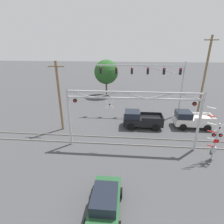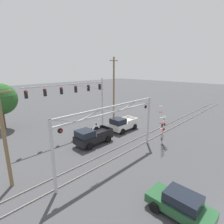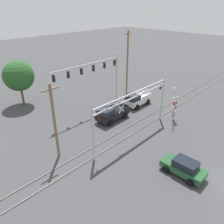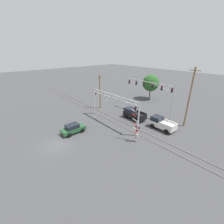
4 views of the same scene
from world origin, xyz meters
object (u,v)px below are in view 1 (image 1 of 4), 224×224
crossing_gantry (133,109)px  crossing_signal_mast (214,142)px  traffic_signal_span (157,77)px  background_tree_beyond_span (106,72)px  sedan_waiting (105,202)px  utility_pole_left (59,96)px  pickup_truck_lead (141,119)px  pickup_truck_following (191,119)px  utility_pole_right (204,77)px

crossing_gantry → crossing_signal_mast: 7.69m
traffic_signal_span → background_tree_beyond_span: size_ratio=1.71×
sedan_waiting → background_tree_beyond_span: 26.73m
crossing_gantry → utility_pole_left: size_ratio=1.56×
crossing_signal_mast → background_tree_beyond_span: (-11.91, 20.08, 2.86)m
pickup_truck_lead → background_tree_beyond_span: 15.54m
pickup_truck_lead → sedan_waiting: 12.74m
pickup_truck_following → background_tree_beyond_span: (-12.21, 13.38, 3.67)m
sedan_waiting → background_tree_beyond_span: bearing=96.5°
traffic_signal_span → pickup_truck_following: traffic_signal_span is taller
crossing_signal_mast → sedan_waiting: size_ratio=1.25×
utility_pole_left → background_tree_beyond_span: 15.77m
crossing_gantry → pickup_truck_lead: 5.77m
utility_pole_left → background_tree_beyond_span: (3.62, 15.34, 0.46)m
crossing_signal_mast → background_tree_beyond_span: bearing=120.7°
background_tree_beyond_span → traffic_signal_span: bearing=-49.2°
pickup_truck_following → background_tree_beyond_span: bearing=132.4°
crossing_gantry → crossing_signal_mast: crossing_gantry is taller
pickup_truck_following → background_tree_beyond_span: background_tree_beyond_span is taller
utility_pole_left → background_tree_beyond_span: size_ratio=1.16×
traffic_signal_span → background_tree_beyond_span: traffic_signal_span is taller
sedan_waiting → utility_pole_left: (-6.61, 10.94, 3.38)m
crossing_signal_mast → traffic_signal_span: bearing=109.4°
pickup_truck_following → utility_pole_left: bearing=-172.9°
sedan_waiting → utility_pole_right: (11.56, 16.98, 4.75)m
crossing_gantry → utility_pole_right: 13.65m
utility_pole_right → traffic_signal_span: bearing=-178.5°
crossing_signal_mast → crossing_gantry: bearing=168.5°
background_tree_beyond_span → pickup_truck_lead: bearing=-66.8°
traffic_signal_span → sedan_waiting: size_ratio=2.93×
utility_pole_right → background_tree_beyond_span: 17.29m
crossing_signal_mast → sedan_waiting: (-8.91, -6.20, -0.99)m
utility_pole_right → sedan_waiting: bearing=-124.2°
pickup_truck_following → crossing_signal_mast: bearing=-92.6°
crossing_signal_mast → pickup_truck_lead: size_ratio=1.06×
pickup_truck_lead → utility_pole_right: bearing=28.0°
pickup_truck_lead → utility_pole_left: (-9.56, -1.46, 3.20)m
crossing_gantry → crossing_signal_mast: bearing=-11.5°
pickup_truck_following → sedan_waiting: 15.85m
pickup_truck_lead → crossing_signal_mast: bearing=-46.1°
crossing_gantry → background_tree_beyond_span: background_tree_beyond_span is taller
crossing_gantry → pickup_truck_lead: size_ratio=2.64×
crossing_gantry → background_tree_beyond_span: (-4.70, 18.62, 0.60)m
traffic_signal_span → utility_pole_left: 13.24m
pickup_truck_lead → utility_pole_right: 10.78m
utility_pole_right → background_tree_beyond_span: utility_pole_right is taller
pickup_truck_following → sedan_waiting: bearing=-125.5°
traffic_signal_span → utility_pole_right: (6.39, 0.16, 0.05)m
background_tree_beyond_span → crossing_signal_mast: bearing=-59.3°
sedan_waiting → utility_pole_right: bearing=55.8°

